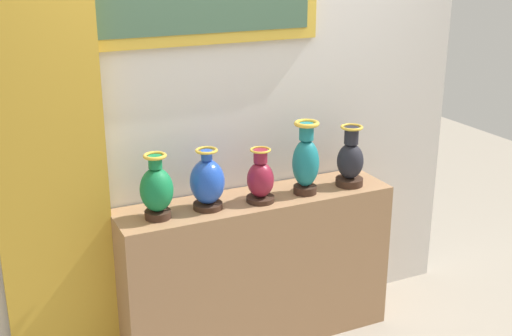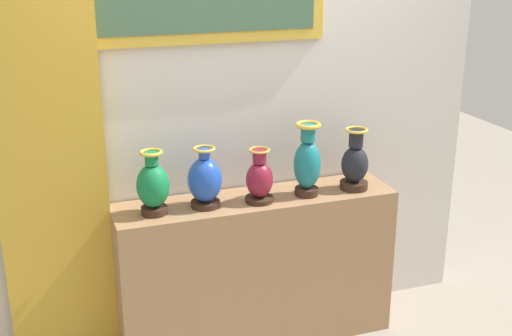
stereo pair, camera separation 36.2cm
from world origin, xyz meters
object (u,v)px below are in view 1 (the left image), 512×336
object	(u,v)px
vase_emerald	(157,190)
vase_teal	(306,161)
vase_burgundy	(261,179)
vase_sapphire	(207,182)
vase_onyx	(350,161)

from	to	relation	value
vase_emerald	vase_teal	distance (m)	0.85
vase_burgundy	vase_teal	distance (m)	0.28
vase_sapphire	vase_teal	distance (m)	0.58
vase_emerald	vase_onyx	size ratio (longest dim) A/B	0.96
vase_burgundy	vase_onyx	world-z (taller)	vase_onyx
vase_sapphire	vase_emerald	bearing A→B (deg)	-177.86
vase_burgundy	vase_onyx	size ratio (longest dim) A/B	0.84
vase_teal	vase_onyx	size ratio (longest dim) A/B	1.17
vase_burgundy	vase_teal	size ratio (longest dim) A/B	0.72
vase_teal	vase_onyx	distance (m)	0.30
vase_emerald	vase_burgundy	distance (m)	0.58
vase_emerald	vase_teal	size ratio (longest dim) A/B	0.83
vase_teal	vase_burgundy	bearing A→B (deg)	-178.85
vase_emerald	vase_teal	xyz separation A→B (m)	(0.85, -0.01, 0.04)
vase_burgundy	vase_teal	bearing A→B (deg)	1.15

